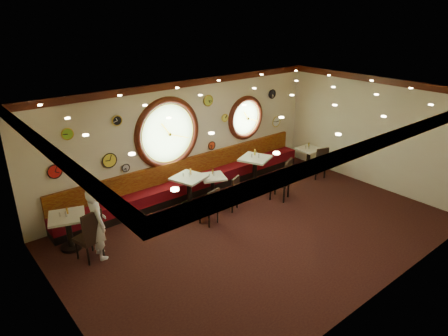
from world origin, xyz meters
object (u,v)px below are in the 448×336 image
condiment_b_salt (183,174)px  condiment_d_salt (252,156)px  condiment_a_salt (60,215)px  condiment_e_salt (306,147)px  chair_d (284,177)px  condiment_b_pepper (189,174)px  chair_a (91,233)px  table_e (308,157)px  condiment_c_pepper (214,174)px  condiment_d_pepper (259,156)px  condiment_c_bottle (213,171)px  waiter (97,223)px  condiment_b_bottle (190,172)px  table_b (189,188)px  condiment_e_pepper (309,147)px  chair_c (232,191)px  table_a (69,228)px  condiment_e_bottle (309,145)px  chair_e (320,161)px  condiment_d_bottle (255,152)px  condiment_a_bottle (67,211)px  chair_b (211,204)px  condiment_c_salt (209,176)px  table_d (255,168)px  table_c (213,185)px

condiment_b_salt → condiment_d_salt: condiment_d_salt is taller
condiment_a_salt → condiment_e_salt: (7.64, -0.36, -0.06)m
chair_d → condiment_b_pepper: 2.58m
chair_a → table_e: bearing=-12.4°
condiment_c_pepper → condiment_d_pepper: condiment_d_pepper is taller
condiment_c_bottle → waiter: (-3.60, -0.71, 0.00)m
condiment_b_bottle → table_b: bearing=-141.7°
condiment_e_pepper → chair_c: bearing=-172.0°
condiment_d_pepper → table_a: bearing=177.9°
condiment_a_salt → condiment_c_bottle: bearing=-0.6°
condiment_e_bottle → chair_a: bearing=-176.3°
chair_c → chair_e: (3.45, -0.11, 0.04)m
table_a → condiment_c_bottle: (3.99, 0.01, 0.28)m
chair_e → condiment_e_salt: chair_e is taller
condiment_b_pepper → condiment_e_salt: size_ratio=1.14×
condiment_b_salt → condiment_d_pepper: 2.45m
chair_c → condiment_e_bottle: (3.81, 0.65, 0.28)m
condiment_c_pepper → condiment_e_bottle: (3.82, -0.14, 0.05)m
chair_d → table_a: bearing=142.2°
condiment_e_pepper → condiment_d_bottle: bearing=168.0°
condiment_b_salt → condiment_a_bottle: size_ratio=0.79×
condiment_d_pepper → condiment_b_bottle: 2.23m
condiment_d_salt → condiment_e_salt: size_ratio=1.12×
chair_e → condiment_d_salt: bearing=169.2°
table_b → chair_b: (-0.14, -1.13, 0.00)m
condiment_c_salt → condiment_b_bottle: 0.54m
condiment_b_salt → condiment_b_pepper: bearing=-41.2°
condiment_d_pepper → chair_c: bearing=-156.6°
condiment_d_pepper → chair_d: bearing=-94.9°
table_a → table_e: (7.63, -0.36, -0.04)m
table_d → waiter: size_ratio=0.66×
chair_b → condiment_d_salt: (2.35, 1.09, 0.40)m
condiment_b_salt → condiment_c_pepper: 0.87m
chair_a → condiment_b_bottle: size_ratio=4.28×
condiment_d_bottle → waiter: 5.26m
condiment_b_salt → condiment_d_salt: (2.30, -0.15, 0.03)m
condiment_a_salt → condiment_e_bottle: bearing=-2.1°
table_e → condiment_a_salt: bearing=177.0°
chair_e → condiment_d_salt: (-1.99, 0.96, 0.36)m
condiment_a_salt → condiment_b_bottle: bearing=0.7°
table_c → condiment_b_pepper: (-0.68, 0.12, 0.46)m
table_d → waiter: 5.12m
chair_d → condiment_d_pepper: (0.09, 1.11, 0.26)m
table_c → condiment_d_bottle: size_ratio=4.74×
chair_e → table_a: bearing=-172.8°
condiment_a_salt → condiment_c_pepper: bearing=-2.2°
condiment_a_bottle → chair_c: bearing=-13.9°
table_e → chair_e: (-0.24, -0.64, 0.10)m
condiment_e_pepper → condiment_b_salt: bearing=173.8°
table_d → condiment_c_pepper: size_ratio=9.27×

